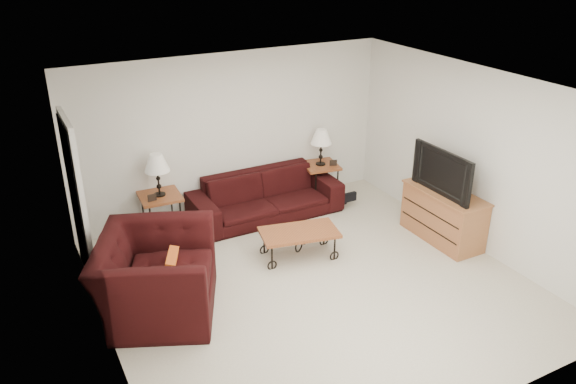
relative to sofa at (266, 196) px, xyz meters
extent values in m
plane|color=beige|center=(-0.31, -2.02, -0.34)|extent=(5.00, 5.00, 0.00)
cube|color=silver|center=(-0.31, 0.48, 0.91)|extent=(5.00, 0.02, 2.50)
cube|color=silver|center=(-0.31, -4.52, 0.91)|extent=(5.00, 0.02, 2.50)
cube|color=silver|center=(-2.81, -2.02, 0.91)|extent=(0.02, 5.00, 2.50)
cube|color=silver|center=(2.19, -2.02, 0.91)|extent=(0.02, 5.00, 2.50)
plane|color=white|center=(-0.31, -2.02, 2.16)|extent=(5.00, 5.00, 0.00)
cube|color=black|center=(-2.78, -0.37, 0.68)|extent=(0.08, 0.94, 2.04)
imported|color=black|center=(0.00, 0.00, 0.00)|extent=(2.34, 0.91, 0.68)
cube|color=#975326|center=(-1.60, 0.18, -0.03)|extent=(0.60, 0.60, 0.62)
cube|color=#975326|center=(1.09, 0.18, -0.04)|extent=(0.64, 0.64, 0.60)
cube|color=black|center=(-1.75, 0.03, 0.33)|extent=(0.13, 0.03, 0.10)
cube|color=black|center=(1.24, 0.03, 0.31)|extent=(0.12, 0.06, 0.10)
cube|color=#975326|center=(-0.14, -1.33, -0.15)|extent=(1.13, 0.76, 0.39)
imported|color=black|center=(-2.18, -1.64, 0.13)|extent=(1.74, 1.84, 0.94)
cube|color=#D84D1B|center=(-2.03, -1.69, 0.18)|extent=(0.28, 0.43, 0.42)
cube|color=#B67843|center=(1.92, -1.85, 0.03)|extent=(0.52, 1.24, 0.74)
imported|color=black|center=(1.90, -1.85, 0.72)|extent=(0.15, 1.11, 0.64)
ellipsoid|color=black|center=(1.32, -0.24, -0.12)|extent=(0.40, 0.34, 0.45)
camera|label=1|loc=(-3.45, -7.25, 3.70)|focal=35.57mm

